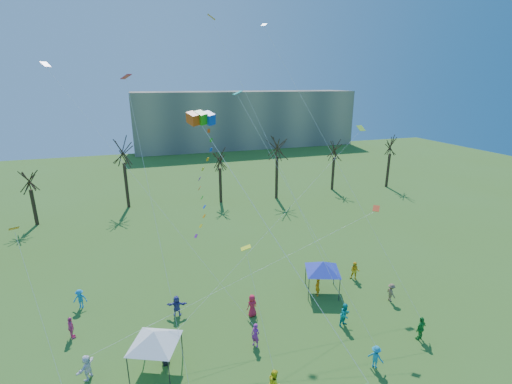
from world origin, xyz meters
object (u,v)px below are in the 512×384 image
object	(u,v)px
canopy_tent_white	(154,338)
distant_building	(245,119)
canopy_tent_blue	(323,266)
big_box_kite	(208,186)

from	to	relation	value
canopy_tent_white	distant_building	bearing A→B (deg)	69.52
distant_building	canopy_tent_blue	distance (m)	74.53
canopy_tent_white	canopy_tent_blue	size ratio (longest dim) A/B	0.97
big_box_kite	canopy_tent_blue	bearing A→B (deg)	7.76
distant_building	canopy_tent_white	bearing A→B (deg)	-110.48
big_box_kite	canopy_tent_blue	distance (m)	12.95
canopy_tent_white	canopy_tent_blue	bearing A→B (deg)	18.24
distant_building	canopy_tent_blue	bearing A→B (deg)	-101.55
big_box_kite	canopy_tent_white	distance (m)	9.98
big_box_kite	distant_building	bearing A→B (deg)	71.61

